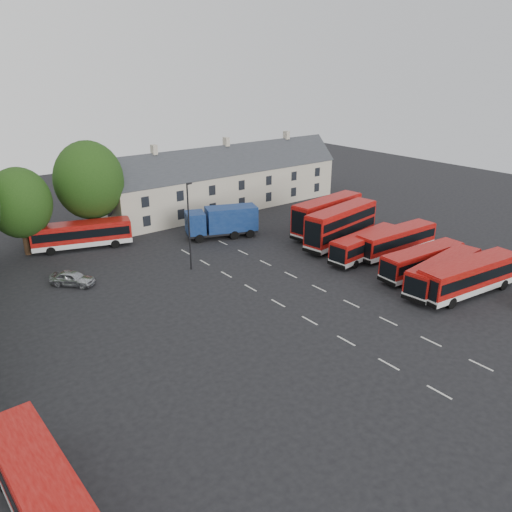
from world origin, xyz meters
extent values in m
plane|color=black|center=(0.00, 0.00, 0.00)|extent=(140.00, 140.00, 0.00)
cube|color=beige|center=(0.00, -14.00, 0.01)|extent=(0.15, 1.80, 0.01)
cube|color=beige|center=(0.00, -10.00, 0.01)|extent=(0.15, 1.80, 0.01)
cube|color=beige|center=(0.00, -6.00, 0.01)|extent=(0.15, 1.80, 0.01)
cube|color=beige|center=(0.00, -2.00, 0.01)|extent=(0.15, 1.80, 0.01)
cube|color=beige|center=(0.00, 2.00, 0.01)|extent=(0.15, 1.80, 0.01)
cube|color=beige|center=(0.00, 6.00, 0.01)|extent=(0.15, 1.80, 0.01)
cube|color=beige|center=(0.00, 10.00, 0.01)|extent=(0.15, 1.80, 0.01)
cube|color=beige|center=(0.00, 14.00, 0.01)|extent=(0.15, 1.80, 0.01)
cube|color=beige|center=(0.00, 18.00, 0.01)|extent=(0.15, 1.80, 0.01)
cube|color=beige|center=(5.00, -14.00, 0.01)|extent=(0.15, 1.80, 0.01)
cube|color=beige|center=(5.00, -10.00, 0.01)|extent=(0.15, 1.80, 0.01)
cube|color=beige|center=(5.00, -6.00, 0.01)|extent=(0.15, 1.80, 0.01)
cube|color=beige|center=(5.00, -2.00, 0.01)|extent=(0.15, 1.80, 0.01)
cube|color=beige|center=(5.00, 2.00, 0.01)|extent=(0.15, 1.80, 0.01)
cube|color=beige|center=(5.00, 6.00, 0.01)|extent=(0.15, 1.80, 0.01)
cube|color=beige|center=(5.00, 10.00, 0.01)|extent=(0.15, 1.80, 0.01)
cube|color=beige|center=(5.00, 14.00, 0.01)|extent=(0.15, 1.80, 0.01)
cube|color=beige|center=(5.00, 18.00, 0.01)|extent=(0.15, 1.80, 0.01)
cylinder|color=black|center=(-14.00, 28.00, 1.75)|extent=(0.70, 0.70, 3.50)
ellipsoid|color=#1C3C10|center=(-14.00, 28.00, 5.81)|extent=(6.60, 6.60, 7.59)
cylinder|color=black|center=(-6.00, 29.00, 2.10)|extent=(0.70, 0.70, 4.20)
ellipsoid|color=#1C3C10|center=(-6.00, 29.00, 6.97)|extent=(7.92, 7.92, 9.11)
cube|color=beige|center=(14.00, 30.00, 2.75)|extent=(35.00, 7.00, 5.50)
cube|color=#2D3035|center=(14.00, 30.00, 5.50)|extent=(35.70, 7.13, 7.13)
cube|color=beige|center=(3.00, 30.00, 9.46)|extent=(0.60, 0.90, 1.20)
cube|color=beige|center=(14.00, 30.00, 9.46)|extent=(0.60, 0.90, 1.20)
cube|color=beige|center=(25.00, 30.00, 9.46)|extent=(0.60, 0.90, 1.20)
cube|color=silver|center=(14.80, -7.08, 0.79)|extent=(11.46, 3.78, 0.56)
cube|color=#9A0E09|center=(14.80, -7.08, 2.07)|extent=(11.46, 3.78, 1.99)
cube|color=black|center=(14.80, -7.08, 2.12)|extent=(11.02, 3.79, 0.97)
cube|color=#9A0E09|center=(14.80, -7.08, 3.12)|extent=(11.23, 3.66, 0.12)
cylinder|color=black|center=(11.09, -7.83, 0.51)|extent=(1.05, 0.40, 1.02)
cylinder|color=black|center=(18.50, -6.32, 0.51)|extent=(1.05, 0.40, 1.02)
cube|color=silver|center=(14.02, -4.96, 0.73)|extent=(10.54, 3.50, 0.52)
cube|color=#9A0E09|center=(14.02, -4.96, 1.90)|extent=(10.54, 3.50, 1.83)
cube|color=black|center=(14.02, -4.96, 1.95)|extent=(10.14, 3.51, 0.89)
cube|color=#9A0E09|center=(14.02, -4.96, 2.87)|extent=(10.33, 3.38, 0.11)
cylinder|color=black|center=(10.85, -6.38, 0.47)|extent=(0.96, 0.37, 0.94)
cylinder|color=black|center=(17.19, -3.53, 0.47)|extent=(0.96, 0.37, 0.94)
cube|color=silver|center=(15.12, -1.93, 0.69)|extent=(9.97, 2.88, 0.49)
cube|color=#9A0E09|center=(15.12, -1.93, 1.81)|extent=(9.97, 2.88, 1.75)
cube|color=black|center=(15.12, -1.93, 1.86)|extent=(9.58, 2.90, 0.85)
cube|color=#9A0E09|center=(15.12, -1.93, 2.73)|extent=(9.77, 2.77, 0.11)
cylinder|color=black|center=(11.91, -2.74, 0.45)|extent=(0.91, 0.31, 0.89)
cylinder|color=black|center=(18.33, -1.13, 0.45)|extent=(0.91, 0.31, 0.89)
cube|color=silver|center=(17.84, 3.27, 0.74)|extent=(10.52, 2.72, 0.52)
cube|color=#9A0E09|center=(17.84, 3.27, 1.92)|extent=(10.52, 2.72, 1.85)
cube|color=black|center=(17.84, 3.27, 1.97)|extent=(10.10, 2.76, 0.90)
cube|color=#9A0E09|center=(17.84, 3.27, 2.90)|extent=(10.31, 2.62, 0.11)
cylinder|color=black|center=(14.46, 2.31, 0.47)|extent=(0.96, 0.30, 0.95)
cylinder|color=black|center=(21.21, 4.23, 0.47)|extent=(0.96, 0.30, 0.95)
cube|color=silver|center=(14.39, 4.58, 0.70)|extent=(10.05, 3.18, 0.49)
cube|color=#9A0E09|center=(14.39, 4.58, 1.82)|extent=(10.05, 3.18, 1.75)
cube|color=black|center=(14.39, 4.58, 1.86)|extent=(9.66, 3.20, 0.85)
cube|color=#9A0E09|center=(14.39, 4.58, 2.74)|extent=(9.84, 3.08, 0.11)
cylinder|color=black|center=(11.35, 3.26, 0.45)|extent=(0.92, 0.34, 0.90)
cylinder|color=black|center=(17.44, 5.89, 0.45)|extent=(0.92, 0.34, 0.90)
cube|color=silver|center=(15.38, 9.19, 0.76)|extent=(11.08, 4.19, 0.54)
cube|color=#9A0E09|center=(15.38, 9.19, 2.68)|extent=(11.08, 4.19, 3.30)
cube|color=black|center=(15.38, 9.19, 2.04)|extent=(10.66, 4.17, 0.93)
cube|color=#9A0E09|center=(15.38, 9.19, 4.38)|extent=(10.85, 4.05, 0.12)
cylinder|color=black|center=(12.14, 7.52, 0.49)|extent=(1.02, 0.43, 0.98)
cylinder|color=black|center=(18.61, 10.85, 0.49)|extent=(1.02, 0.43, 0.98)
cube|color=black|center=(15.38, 9.19, 3.32)|extent=(10.66, 4.17, 0.93)
cube|color=silver|center=(16.98, 12.97, 0.76)|extent=(10.95, 3.80, 0.54)
cube|color=#9A0E09|center=(16.98, 12.97, 2.66)|extent=(10.95, 3.80, 3.27)
cube|color=black|center=(16.98, 12.97, 2.02)|extent=(10.53, 3.80, 0.93)
cube|color=#9A0E09|center=(16.98, 12.97, 4.34)|extent=(10.73, 3.67, 0.12)
cylinder|color=black|center=(13.72, 11.44, 0.49)|extent=(1.00, 0.40, 0.98)
cylinder|color=black|center=(20.25, 14.51, 0.49)|extent=(1.00, 0.40, 0.98)
cube|color=black|center=(16.98, 12.97, 3.29)|extent=(10.53, 3.80, 0.93)
cube|color=silver|center=(-22.70, -8.72, 0.76)|extent=(2.80, 10.89, 0.54)
cube|color=#9A0E09|center=(-22.70, -8.72, 1.99)|extent=(2.80, 10.89, 1.92)
cube|color=black|center=(-22.70, -8.72, 2.04)|extent=(2.84, 10.46, 0.93)
cube|color=#9A0E09|center=(-22.70, -8.72, 3.00)|extent=(2.69, 10.67, 0.12)
cylinder|color=black|center=(-23.92, -5.29, 0.49)|extent=(0.31, 0.99, 0.98)
cube|color=silver|center=(-8.52, 26.13, 0.75)|extent=(10.91, 5.55, 0.53)
cube|color=#9A0E09|center=(-8.52, 26.13, 1.97)|extent=(10.91, 5.55, 1.89)
cube|color=black|center=(-8.52, 26.13, 2.01)|extent=(10.52, 5.48, 0.92)
cube|color=#9A0E09|center=(-8.52, 26.13, 2.96)|extent=(10.68, 5.39, 0.12)
cylinder|color=black|center=(-12.11, 26.12, 0.49)|extent=(1.01, 0.55, 0.97)
cylinder|color=black|center=(-4.93, 26.13, 0.49)|extent=(1.01, 0.55, 0.97)
cube|color=black|center=(6.04, 19.71, 0.68)|extent=(8.67, 5.09, 0.32)
cube|color=navy|center=(3.09, 20.83, 2.11)|extent=(2.91, 3.21, 2.53)
cube|color=black|center=(2.16, 21.19, 2.48)|extent=(0.90, 2.13, 1.26)
cube|color=navy|center=(7.17, 19.28, 2.26)|extent=(6.55, 4.60, 2.84)
cylinder|color=black|center=(2.86, 19.65, 0.53)|extent=(1.09, 0.65, 1.05)
cylinder|color=black|center=(9.46, 19.68, 0.53)|extent=(1.09, 0.65, 1.05)
imported|color=#ACAEB4|center=(-12.89, 16.77, 0.72)|extent=(4.08, 4.25, 1.43)
cylinder|color=black|center=(-2.07, 13.30, 4.42)|extent=(0.16, 0.16, 8.85)
cube|color=black|center=(-1.80, 13.33, 8.85)|extent=(0.55, 0.28, 0.16)
camera|label=1|loc=(-25.51, -27.82, 19.67)|focal=35.00mm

